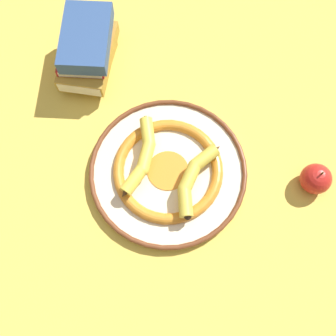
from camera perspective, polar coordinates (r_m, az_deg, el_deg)
ground_plane at (r=0.96m, az=-1.31°, el=-0.88°), size 2.80×2.80×0.00m
decorative_bowl at (r=0.94m, az=0.00°, el=-0.42°), size 0.38×0.38×0.04m
banana_a at (r=0.92m, az=-3.74°, el=1.52°), size 0.16×0.16×0.03m
banana_b at (r=0.90m, az=3.76°, el=-1.40°), size 0.17×0.13×0.03m
book_stack at (r=1.06m, az=-11.66°, el=16.30°), size 0.22×0.23×0.13m
apple at (r=0.98m, az=20.65°, el=-1.48°), size 0.07×0.07×0.08m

